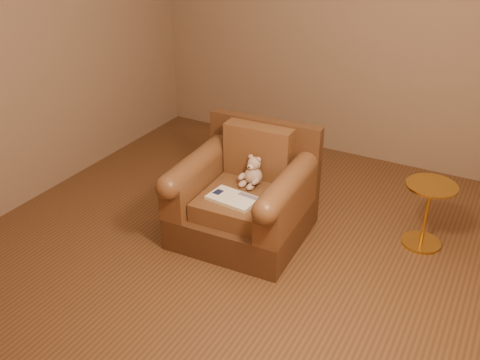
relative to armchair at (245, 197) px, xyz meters
The scene contains 6 objects.
floor 0.41m from the armchair, 59.82° to the right, with size 4.00×4.00×0.00m, color brown.
room 1.42m from the armchair, 59.82° to the right, with size 4.02×4.02×2.71m.
armchair is the anchor object (origin of this frame).
teddy_bear 0.18m from the armchair, 76.52° to the left, with size 0.17×0.20×0.24m.
guidebook 0.22m from the armchair, 88.93° to the right, with size 0.37×0.24×0.03m.
side_table 1.35m from the armchair, 22.01° to the left, with size 0.37×0.37×0.51m.
Camera 1 is at (1.53, -2.88, 2.35)m, focal length 40.00 mm.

